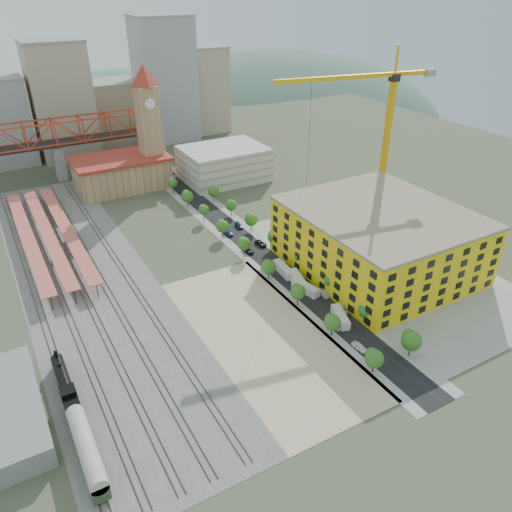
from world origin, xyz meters
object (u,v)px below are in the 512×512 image
car_0 (360,347)px  tower_crane (379,120)px  clock_tower (148,115)px  site_trailer_a (340,317)px  construction_building (378,239)px  site_trailer_d (284,270)px  coach (87,451)px  site_trailer_c (298,281)px  locomotive (66,387)px  site_trailer_b (305,288)px

car_0 → tower_crane: bearing=40.9°
clock_tower → site_trailer_a: 119.83m
construction_building → site_trailer_d: size_ratio=5.46×
coach → tower_crane: size_ratio=0.32×
site_trailer_d → coach: bearing=-145.5°
coach → site_trailer_c: bearing=25.2°
car_0 → site_trailer_d: bearing=78.5°
locomotive → car_0: 65.86m
coach → tower_crane: (111.24, 53.85, 33.16)m
locomotive → site_trailer_d: locomotive is taller
site_trailer_b → site_trailer_d: site_trailer_d is taller
tower_crane → site_trailer_d: tower_crane is taller
construction_building → site_trailer_a: 31.80m
site_trailer_a → car_0: 11.62m
site_trailer_b → tower_crane: bearing=19.2°
coach → site_trailer_c: coach is taller
locomotive → car_0: locomotive is taller
locomotive → tower_crane: tower_crane is taller
construction_building → site_trailer_c: construction_building is taller
locomotive → site_trailer_b: bearing=6.6°
tower_crane → car_0: size_ratio=13.57×
site_trailer_b → clock_tower: bearing=83.2°
locomotive → coach: size_ratio=1.20×
tower_crane → site_trailer_d: 59.24m
construction_building → locomotive: 92.67m
site_trailer_b → site_trailer_c: 3.89m
tower_crane → site_trailer_d: (-45.24, -15.25, -35.08)m
site_trailer_d → car_0: (-3.00, -38.20, -0.53)m
site_trailer_b → site_trailer_d: (0.00, 11.42, 0.04)m
clock_tower → site_trailer_c: 100.99m
coach → site_trailer_c: 72.97m
clock_tower → construction_building: bearing=-71.2°
clock_tower → site_trailer_b: 104.77m
coach → car_0: bearing=0.4°
construction_building → site_trailer_a: size_ratio=5.79×
tower_crane → locomotive: bearing=-162.9°
site_trailer_a → site_trailer_b: 15.57m
site_trailer_b → site_trailer_c: site_trailer_c is taller
site_trailer_d → tower_crane: bearing=22.8°
site_trailer_d → construction_building: bearing=-18.0°
site_trailer_c → tower_crane: bearing=40.9°
site_trailer_b → car_0: (-3.00, -26.79, -0.48)m
clock_tower → locomotive: size_ratio=2.27×
locomotive → coach: (0.00, -19.55, 1.05)m
site_trailer_d → site_trailer_c: bearing=-85.8°
site_trailer_b → car_0: 26.96m
construction_building → site_trailer_a: (-26.00, -16.36, -8.21)m
construction_building → site_trailer_d: bearing=157.8°
tower_crane → car_0: (-48.24, -53.45, -35.61)m
clock_tower → car_0: (5.00, -127.57, -27.96)m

